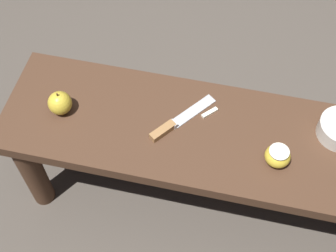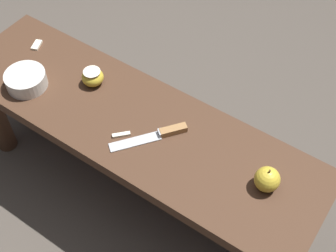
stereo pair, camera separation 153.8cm
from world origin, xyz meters
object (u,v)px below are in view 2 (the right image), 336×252
object	(u,v)px
apple_cut	(93,77)
bowl	(26,80)
wooden_bench	(132,136)
apple_whole	(267,179)
knife	(161,134)

from	to	relation	value
apple_cut	bowl	size ratio (longest dim) A/B	0.54
wooden_bench	apple_cut	size ratio (longest dim) A/B	17.55
apple_whole	apple_cut	xyz separation A→B (m)	(0.63, -0.04, -0.01)
apple_cut	bowl	xyz separation A→B (m)	(0.17, 0.13, -0.00)
knife	bowl	xyz separation A→B (m)	(0.46, 0.07, 0.02)
wooden_bench	knife	bearing A→B (deg)	179.53
apple_whole	bowl	distance (m)	0.80
knife	apple_cut	xyz separation A→B (m)	(0.30, -0.05, 0.02)
apple_whole	bowl	xyz separation A→B (m)	(0.79, 0.09, -0.01)
knife	bowl	bearing A→B (deg)	-43.36
apple_whole	apple_cut	world-z (taller)	apple_whole
apple_whole	apple_cut	size ratio (longest dim) A/B	1.12
apple_whole	apple_cut	distance (m)	0.63
apple_whole	bowl	world-z (taller)	apple_whole
wooden_bench	apple_whole	bearing A→B (deg)	-177.87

